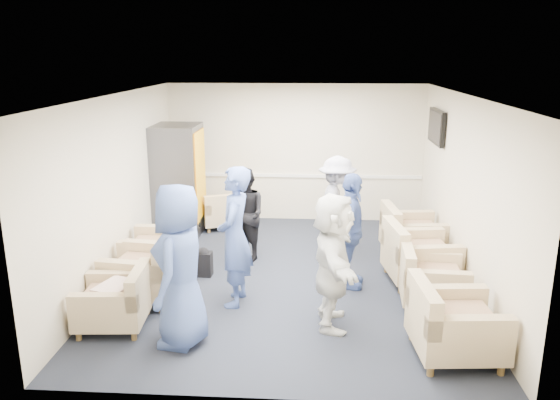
# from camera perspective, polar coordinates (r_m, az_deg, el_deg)

# --- Properties ---
(floor) EXTENTS (6.00, 6.00, 0.00)m
(floor) POSITION_cam_1_polar(r_m,az_deg,el_deg) (8.30, 0.81, -8.05)
(floor) COLOR black
(floor) RESTS_ON ground
(ceiling) EXTENTS (6.00, 6.00, 0.00)m
(ceiling) POSITION_cam_1_polar(r_m,az_deg,el_deg) (7.65, 0.88, 10.89)
(ceiling) COLOR silver
(ceiling) RESTS_ON back_wall
(back_wall) EXTENTS (5.00, 0.02, 2.70)m
(back_wall) POSITION_cam_1_polar(r_m,az_deg,el_deg) (10.79, 1.63, 4.91)
(back_wall) COLOR beige
(back_wall) RESTS_ON floor
(front_wall) EXTENTS (5.00, 0.02, 2.70)m
(front_wall) POSITION_cam_1_polar(r_m,az_deg,el_deg) (5.01, -0.85, -7.35)
(front_wall) COLOR beige
(front_wall) RESTS_ON floor
(left_wall) EXTENTS (0.02, 6.00, 2.70)m
(left_wall) POSITION_cam_1_polar(r_m,az_deg,el_deg) (8.36, -16.54, 1.25)
(left_wall) COLOR beige
(left_wall) RESTS_ON floor
(right_wall) EXTENTS (0.02, 6.00, 2.70)m
(right_wall) POSITION_cam_1_polar(r_m,az_deg,el_deg) (8.14, 18.71, 0.70)
(right_wall) COLOR beige
(right_wall) RESTS_ON floor
(chair_rail) EXTENTS (4.98, 0.04, 0.06)m
(chair_rail) POSITION_cam_1_polar(r_m,az_deg,el_deg) (10.86, 1.60, 2.56)
(chair_rail) COLOR white
(chair_rail) RESTS_ON back_wall
(tv) EXTENTS (0.10, 1.00, 0.58)m
(tv) POSITION_cam_1_polar(r_m,az_deg,el_deg) (9.72, 16.03, 7.35)
(tv) COLOR black
(tv) RESTS_ON right_wall
(armchair_left_near) EXTENTS (0.86, 0.86, 0.64)m
(armchair_left_near) POSITION_cam_1_polar(r_m,az_deg,el_deg) (7.05, -16.65, -10.24)
(armchair_left_near) COLOR tan
(armchair_left_near) RESTS_ON floor
(armchair_left_mid) EXTENTS (1.03, 1.03, 0.74)m
(armchair_left_mid) POSITION_cam_1_polar(r_m,az_deg,el_deg) (7.69, -13.51, -7.42)
(armchair_left_mid) COLOR tan
(armchair_left_mid) RESTS_ON floor
(armchair_left_far) EXTENTS (0.92, 0.92, 0.73)m
(armchair_left_far) POSITION_cam_1_polar(r_m,az_deg,el_deg) (8.43, -12.26, -5.38)
(armchair_left_far) COLOR tan
(armchair_left_far) RESTS_ON floor
(armchair_right_near) EXTENTS (0.99, 0.99, 0.73)m
(armchair_right_near) POSITION_cam_1_polar(r_m,az_deg,el_deg) (6.42, 17.40, -12.47)
(armchair_right_near) COLOR tan
(armchair_right_near) RESTS_ON floor
(armchair_right_midnear) EXTENTS (0.89, 0.89, 0.67)m
(armchair_right_midnear) POSITION_cam_1_polar(r_m,az_deg,el_deg) (7.59, 15.24, -8.13)
(armchair_right_midnear) COLOR tan
(armchair_right_midnear) RESTS_ON floor
(armchair_right_midfar) EXTENTS (1.06, 1.06, 0.75)m
(armchair_right_midfar) POSITION_cam_1_polar(r_m,az_deg,el_deg) (8.25, 14.02, -5.84)
(armchair_right_midfar) COLOR tan
(armchair_right_midfar) RESTS_ON floor
(armchair_right_far) EXTENTS (1.00, 1.00, 0.73)m
(armchair_right_far) POSITION_cam_1_polar(r_m,az_deg,el_deg) (9.23, 13.31, -3.61)
(armchair_right_far) COLOR tan
(armchair_right_far) RESTS_ON floor
(armchair_corner) EXTENTS (0.98, 0.98, 0.60)m
(armchair_corner) POSITION_cam_1_polar(r_m,az_deg,el_deg) (10.54, -6.12, -1.29)
(armchair_corner) COLOR tan
(armchair_corner) RESTS_ON floor
(vending_machine) EXTENTS (0.82, 0.96, 2.03)m
(vending_machine) POSITION_cam_1_polar(r_m,az_deg,el_deg) (10.13, -10.52, 2.05)
(vending_machine) COLOR #4F5057
(vending_machine) RESTS_ON floor
(backpack) EXTENTS (0.27, 0.20, 0.45)m
(backpack) POSITION_cam_1_polar(r_m,az_deg,el_deg) (8.35, -8.02, -6.35)
(backpack) COLOR black
(backpack) RESTS_ON floor
(pillow) EXTENTS (0.49, 0.57, 0.14)m
(pillow) POSITION_cam_1_polar(r_m,az_deg,el_deg) (6.98, -16.82, -8.96)
(pillow) COLOR beige
(pillow) RESTS_ON armchair_left_near
(person_front_left) EXTENTS (0.71, 0.99, 1.89)m
(person_front_left) POSITION_cam_1_polar(r_m,az_deg,el_deg) (6.28, -10.39, -6.79)
(person_front_left) COLOR #41599D
(person_front_left) RESTS_ON floor
(person_mid_left) EXTENTS (0.49, 0.71, 1.87)m
(person_mid_left) POSITION_cam_1_polar(r_m,az_deg,el_deg) (7.18, -4.75, -3.85)
(person_mid_left) COLOR #41599D
(person_mid_left) RESTS_ON floor
(person_back_left) EXTENTS (0.90, 0.93, 1.51)m
(person_back_left) POSITION_cam_1_polar(r_m,az_deg,el_deg) (8.75, -3.68, -1.55)
(person_back_left) COLOR black
(person_back_left) RESTS_ON floor
(person_back_right) EXTENTS (0.65, 1.09, 1.66)m
(person_back_right) POSITION_cam_1_polar(r_m,az_deg,el_deg) (8.98, 5.95, -0.67)
(person_back_right) COLOR silver
(person_back_right) RESTS_ON floor
(person_mid_right) EXTENTS (0.53, 1.02, 1.67)m
(person_mid_right) POSITION_cam_1_polar(r_m,az_deg,el_deg) (7.76, 7.37, -3.25)
(person_mid_right) COLOR #41599D
(person_mid_right) RESTS_ON floor
(person_front_right) EXTENTS (0.51, 1.57, 1.69)m
(person_front_right) POSITION_cam_1_polar(r_m,az_deg,el_deg) (6.63, 5.57, -6.36)
(person_front_right) COLOR silver
(person_front_right) RESTS_ON floor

